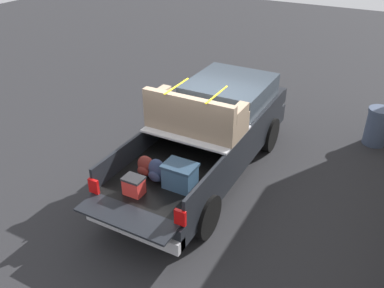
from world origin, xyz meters
name	(u,v)px	position (x,y,z in m)	size (l,w,h in m)	color
ground_plane	(204,174)	(0.00, 0.00, 0.00)	(40.00, 40.00, 0.00)	#262628
pickup_truck	(212,130)	(0.36, 0.00, 0.96)	(6.05, 2.06, 2.23)	black
trash_can	(377,126)	(3.32, -3.21, 0.50)	(0.60, 0.60, 0.98)	#3F4C66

